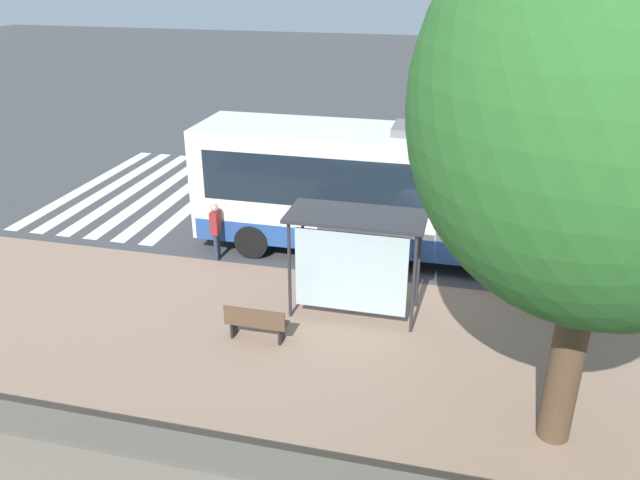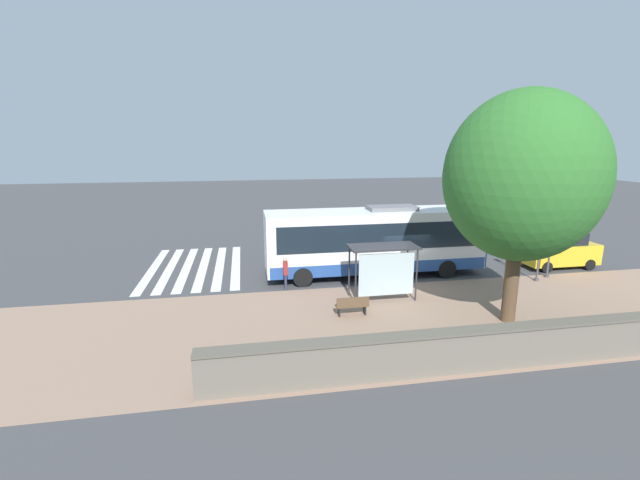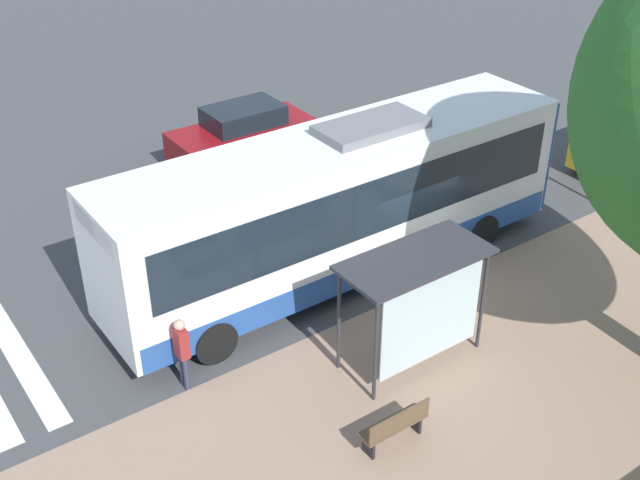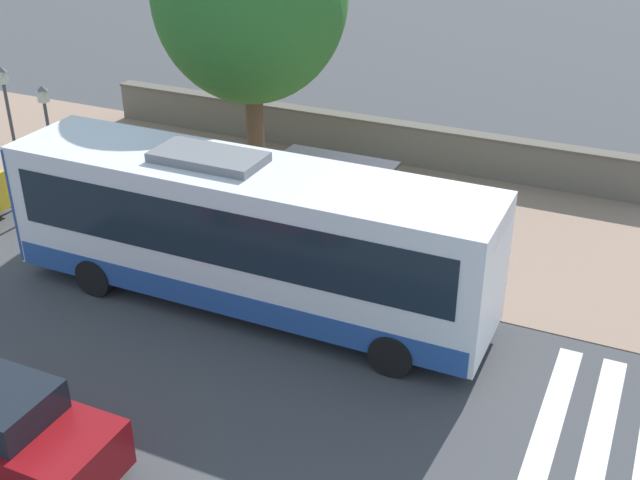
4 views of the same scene
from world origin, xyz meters
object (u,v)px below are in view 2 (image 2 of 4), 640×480
Objects in this scene: bus_shelter at (384,257)px; parked_car_behind_bus at (559,250)px; bus at (375,240)px; pedestrian at (285,271)px; shade_tree at (523,177)px; parked_car_far_lane at (363,232)px; street_lamp_near at (552,231)px; street_lamp_far at (541,240)px; bench at (352,306)px.

parked_car_behind_bus is (3.20, -11.88, -1.06)m from bus_shelter.
bus_shelter is at bearing 168.50° from bus.
bus reaches higher than pedestrian.
shade_tree reaches higher than bus.
shade_tree is at bearing -152.94° from bus.
parked_car_far_lane is at bearing -10.48° from bus.
parked_car_behind_bus is 12.33m from parked_car_far_lane.
bus is 2.65× the size of parked_car_far_lane.
bus_shelter is at bearing -115.55° from pedestrian.
street_lamp_near is 12.12m from parked_car_far_lane.
shade_tree is at bearing -127.18° from bus_shelter.
street_lamp_near is (1.56, -9.92, 0.49)m from bus_shelter.
pedestrian is 0.45× the size of street_lamp_far.
street_lamp_near is 1.02× the size of parked_car_behind_bus.
bus is 3.80m from bus_shelter.
shade_tree is (-4.38, 4.60, 3.70)m from street_lamp_far.
street_lamp_near reaches higher than parked_car_behind_bus.
bus is at bearing -11.50° from bus_shelter.
bench is 14.61m from parked_car_behind_bus.
bus_shelter is 2.26× the size of bench.
parked_car_far_lane is at bearing 41.05° from street_lamp_near.
parked_car_far_lane is (13.90, 2.31, -5.05)m from shade_tree.
bus is at bearing 76.70° from street_lamp_near.
shade_tree is 2.17× the size of parked_car_behind_bus.
street_lamp_far is 0.41× the size of shade_tree.
bus_shelter is 12.35m from parked_car_behind_bus.
bus is at bearing 27.06° from shade_tree.
bus_shelter is at bearing 169.16° from parked_car_far_lane.
bus_shelter is 0.74× the size of street_lamp_near.
parked_car_behind_bus reaches higher than parked_car_far_lane.
shade_tree is (-5.38, -8.71, 4.96)m from pedestrian.
bench is at bearing 109.30° from parked_car_behind_bus.
shade_tree is 11.10m from parked_car_behind_bus.
street_lamp_near is at bearing -74.92° from bench.
shade_tree reaches higher than street_lamp_far.
bus_shelter reaches higher than parked_car_far_lane.
bus is 3.74× the size of bus_shelter.
bus_shelter is at bearing 98.91° from street_lamp_near.
parked_car_behind_bus is at bearing -126.96° from parked_car_far_lane.
pedestrian is (2.09, 4.38, -1.09)m from bus_shelter.
bus_shelter is 1.88× the size of pedestrian.
shade_tree is (-3.29, -4.34, 3.86)m from bus_shelter.
pedestrian is 0.18× the size of shade_tree.
bus_shelter is at bearing 105.06° from parked_car_behind_bus.
street_lamp_far is (-0.47, 0.98, -0.32)m from street_lamp_near.
bench is at bearing -146.38° from pedestrian.
bus reaches higher than parked_car_far_lane.
bench is 8.48m from shade_tree.
pedestrian is 14.39m from street_lamp_near.
street_lamp_far is at bearing 115.43° from street_lamp_near.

